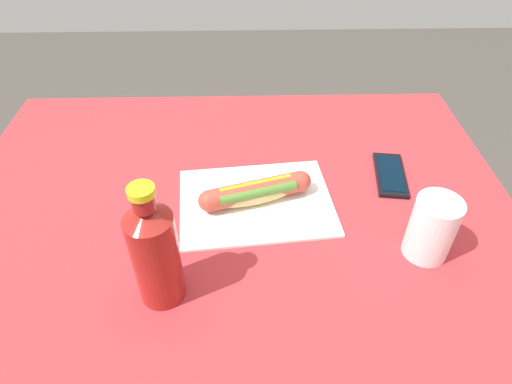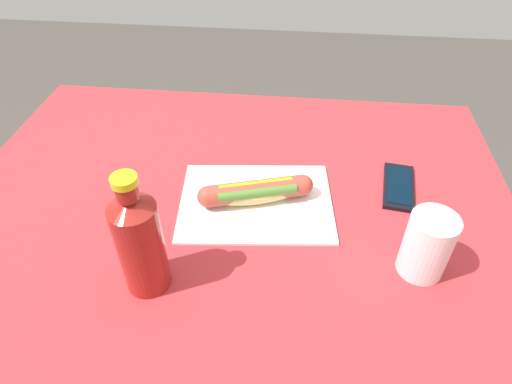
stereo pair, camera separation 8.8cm
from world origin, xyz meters
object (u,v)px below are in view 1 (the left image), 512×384
soda_bottle (155,252)px  hot_dog (256,192)px  cell_phone (390,175)px  drinking_cup (432,228)px

soda_bottle → hot_dog: bearing=-126.5°
cell_phone → soda_bottle: bearing=32.9°
drinking_cup → cell_phone: bearing=-88.5°
drinking_cup → soda_bottle: bearing=9.6°
soda_bottle → drinking_cup: 0.47m
soda_bottle → drinking_cup: (-0.46, -0.08, -0.04)m
cell_phone → hot_dog: bearing=15.0°
hot_dog → drinking_cup: size_ratio=1.88×
cell_phone → soda_bottle: (0.46, 0.30, 0.10)m
drinking_cup → hot_dog: bearing=-24.5°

